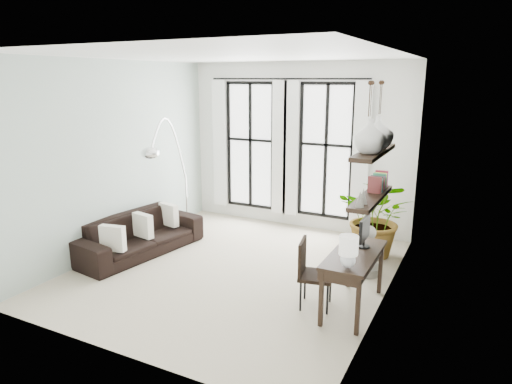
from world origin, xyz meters
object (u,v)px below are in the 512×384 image
Objects in this scene: plant at (378,218)px; sofa at (139,234)px; buddha at (368,254)px; desk_chair at (310,269)px; desk at (353,258)px; arc_lamp at (169,145)px.

sofa is at bearing -155.22° from plant.
plant reaches higher than buddha.
plant reaches higher than desk_chair.
sofa is 1.74× the size of desk.
sofa is 3.77m from buddha.
arc_lamp is (-3.64, 1.13, 1.03)m from desk.
desk_chair is at bearing -21.66° from arc_lamp.
plant is 0.59× the size of arc_lamp.
buddha is (-0.09, 1.23, -0.40)m from desk.
buddha is at bearing -86.83° from plant.
desk is at bearing -86.01° from buddha.
desk is 0.57m from desk_chair.
desk is 1.29m from buddha.
plant is 3.78m from arc_lamp.
buddha is (0.43, 1.34, -0.19)m from desk_chair.
plant is at bearing 68.17° from desk_chair.
buddha is at bearing -67.39° from sofa.
arc_lamp reaches higher than desk.
buddha is at bearing 1.62° from arc_lamp.
plant is 1.74× the size of buddha.
plant is 0.86m from buddha.
desk is (3.75, -0.34, 0.39)m from sofa.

